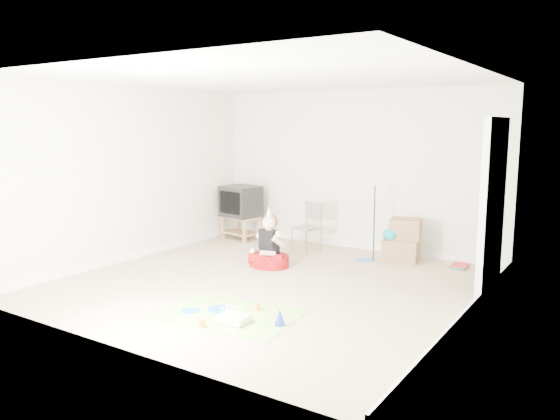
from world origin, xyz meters
The scene contains 16 objects.
ground centered at (0.00, 0.00, 0.00)m, with size 5.00×5.00×0.00m, color tan.
doorway_recess centered at (2.48, 1.20, 1.02)m, with size 0.02×0.90×2.05m, color black.
tv_stand centered at (-1.98, 2.00, 0.25)m, with size 0.74×0.55×0.41m.
crt_tv centered at (-1.98, 2.00, 0.69)m, with size 0.64×0.53×0.55m, color black.
folding_chair centered at (-0.47, 1.75, 0.41)m, with size 0.45×0.44×0.83m.
cardboard_boxes centered at (1.03, 2.02, 0.31)m, with size 0.58×0.49×0.65m.
floor_mop centered at (0.57, 1.71, 0.26)m, with size 0.30×0.36×1.12m.
book_pile centered at (1.88, 2.12, 0.03)m, with size 0.23×0.29×0.06m.
seated_woman centered at (-0.48, 0.69, 0.19)m, with size 0.71×0.71×0.89m.
party_mat centered at (0.32, -1.23, 0.00)m, with size 1.45×1.05×0.01m, color #FF359D.
birthday_cake centered at (0.51, -1.42, 0.04)m, with size 0.32×0.26×0.14m.
blue_plate_near centered at (0.13, -1.19, 0.01)m, with size 0.25×0.25×0.01m, color blue.
blue_plate_far centered at (-0.11, -1.40, 0.01)m, with size 0.20×0.20×0.01m, color blue.
orange_cup_near centered at (0.48, -0.97, 0.04)m, with size 0.06×0.06×0.07m, color orange.
orange_cup_far centered at (0.32, -1.70, 0.05)m, with size 0.07×0.07×0.08m, color orange.
blue_party_hat centered at (0.95, -1.22, 0.09)m, with size 0.12×0.12×0.17m, color #1734A6.
Camera 1 is at (3.86, -5.69, 2.04)m, focal length 35.00 mm.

